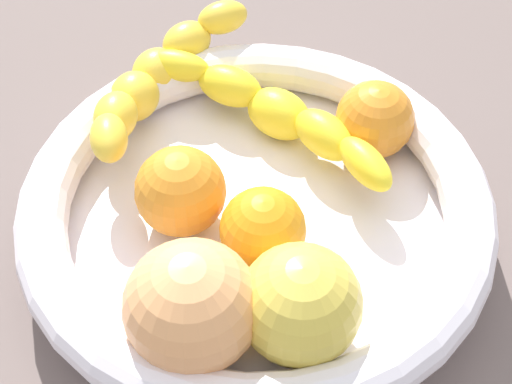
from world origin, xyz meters
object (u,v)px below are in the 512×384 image
fruit_bowl (256,214)px  peach_blush (192,307)px  orange_mid_right (263,230)px  apple_yellow (300,305)px  banana_draped_left (153,80)px  orange_mid_left (180,191)px  banana_draped_right (274,111)px  orange_front (375,120)px

fruit_bowl → peach_blush: bearing=-63.9°
orange_mid_right → apple_yellow: size_ratio=0.76×
fruit_bowl → orange_mid_right: orange_mid_right is taller
orange_mid_right → apple_yellow: 6.44cm
banana_draped_left → orange_mid_left: bearing=-28.5°
banana_draped_left → peach_blush: bearing=-31.3°
fruit_bowl → orange_mid_left: 5.44cm
orange_mid_right → orange_mid_left: bearing=-161.6°
orange_mid_right → fruit_bowl: bearing=145.7°
orange_mid_left → orange_mid_right: size_ratio=1.09×
orange_mid_left → orange_mid_right: orange_mid_left is taller
fruit_bowl → apple_yellow: size_ratio=4.37×
orange_mid_left → peach_blush: (7.76, -5.37, 0.94)cm
orange_mid_right → peach_blush: 7.65cm
orange_mid_left → peach_blush: 9.48cm
apple_yellow → orange_mid_left: bearing=176.9°
orange_mid_left → apple_yellow: 11.68cm
banana_draped_right → orange_mid_left: (1.68, -10.03, 0.52)cm
apple_yellow → peach_blush: bearing=-129.4°
orange_mid_right → peach_blush: size_ratio=0.70×
orange_front → peach_blush: size_ratio=0.71×
banana_draped_left → peach_blush: peach_blush is taller
banana_draped_right → orange_front: bearing=38.0°
banana_draped_right → orange_mid_left: size_ratio=3.63×
banana_draped_right → orange_mid_left: bearing=-80.5°
apple_yellow → peach_blush: size_ratio=0.92×
fruit_bowl → orange_mid_right: (2.43, -1.66, 2.04)cm
banana_draped_left → orange_mid_right: bearing=-12.0°
banana_draped_right → peach_blush: bearing=-58.5°
fruit_bowl → orange_mid_right: bearing=-34.3°
banana_draped_right → peach_blush: (9.44, -15.40, 1.45)cm
fruit_bowl → apple_yellow: (8.27, -4.22, 2.91)cm
banana_draped_left → orange_front: bearing=34.3°
orange_front → orange_mid_left: (-4.03, -14.49, 0.20)cm
banana_draped_left → orange_front: 16.49cm
orange_front → orange_mid_right: 12.68cm
fruit_bowl → peach_blush: peach_blush is taller
apple_yellow → peach_blush: (-3.89, -4.73, 0.33)cm
banana_draped_right → orange_mid_right: bearing=-47.3°
banana_draped_left → peach_blush: 20.34cm
banana_draped_left → orange_mid_left: (9.60, -5.21, -0.28)cm
orange_front → orange_mid_right: (1.78, -12.56, -0.06)cm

